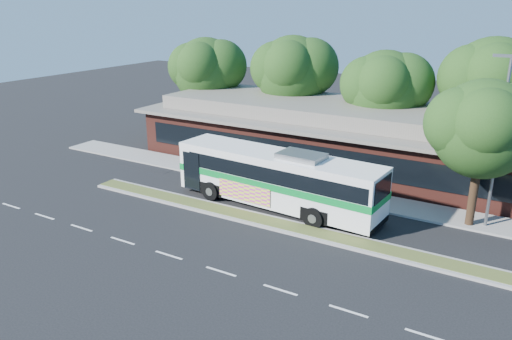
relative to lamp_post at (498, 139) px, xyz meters
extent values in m
plane|color=black|center=(-9.56, -6.00, -4.90)|extent=(120.00, 120.00, 0.00)
cube|color=#4A5323|center=(-9.56, -5.40, -4.83)|extent=(26.00, 1.10, 0.15)
cube|color=gray|center=(-9.56, 0.40, -4.84)|extent=(44.00, 2.60, 0.12)
cube|color=black|center=(-27.56, 4.00, -4.90)|extent=(14.00, 12.00, 0.01)
cube|color=#522119|center=(-9.56, 7.00, -3.30)|extent=(32.00, 10.00, 3.20)
cube|color=slate|center=(-9.56, 7.00, -1.58)|extent=(33.20, 11.20, 0.24)
cube|color=slate|center=(-9.56, 7.00, -0.95)|extent=(30.00, 8.00, 1.00)
cube|color=black|center=(-9.56, 1.97, -3.20)|extent=(30.00, 0.06, 1.60)
cylinder|color=slate|center=(0.04, 0.00, -0.40)|extent=(0.16, 0.16, 9.00)
cube|color=slate|center=(-0.36, 0.00, 4.10)|extent=(0.90, 0.18, 0.14)
cylinder|color=black|center=(-24.56, 9.00, -2.91)|extent=(0.44, 0.44, 3.99)
sphere|color=#1B3812|center=(-24.56, 9.00, 0.83)|extent=(5.80, 5.80, 5.80)
sphere|color=#1B3812|center=(-23.26, 9.43, 1.29)|extent=(4.52, 4.52, 4.52)
cylinder|color=black|center=(-16.56, 10.00, -2.80)|extent=(0.44, 0.44, 4.20)
sphere|color=#1B3812|center=(-16.56, 10.00, 1.10)|extent=(6.00, 6.00, 6.00)
sphere|color=#1B3812|center=(-15.21, 10.45, 1.58)|extent=(4.68, 4.68, 4.68)
cylinder|color=black|center=(-8.56, 9.00, -3.01)|extent=(0.44, 0.44, 3.78)
sphere|color=#1B3812|center=(-8.56, 9.00, 0.56)|extent=(5.60, 5.60, 5.60)
sphere|color=#1B3812|center=(-7.30, 9.42, 1.00)|extent=(4.37, 4.37, 4.37)
cylinder|color=black|center=(-1.56, 10.00, -2.70)|extent=(0.44, 0.44, 4.41)
sphere|color=#1B3812|center=(-1.56, 10.00, 1.37)|extent=(6.20, 6.20, 6.20)
cube|color=white|center=(-10.94, -3.15, -3.10)|extent=(12.76, 3.57, 2.90)
cube|color=black|center=(-10.62, -3.17, -2.52)|extent=(11.76, 3.55, 0.87)
cube|color=white|center=(-10.94, -3.15, -1.77)|extent=(12.79, 3.59, 0.27)
cube|color=#057A2C|center=(-10.94, -3.15, -3.18)|extent=(12.83, 3.63, 0.40)
cube|color=black|center=(-17.24, -2.70, -2.75)|extent=(0.23, 2.36, 1.80)
cube|color=black|center=(-4.63, -3.60, -2.41)|extent=(0.22, 2.20, 1.16)
cube|color=#C53A9A|center=(-12.40, -4.42, -3.85)|extent=(3.57, 0.31, 1.05)
cube|color=slate|center=(-9.36, -3.26, -1.50)|extent=(2.63, 1.86, 0.32)
cylinder|color=black|center=(-14.91, -4.19, -4.33)|extent=(1.18, 0.46, 1.16)
cylinder|color=black|center=(-14.72, -1.56, -4.33)|extent=(1.18, 0.46, 1.16)
cylinder|color=black|center=(-7.89, -4.69, -4.33)|extent=(1.18, 0.46, 1.16)
cylinder|color=black|center=(-7.70, -2.06, -4.33)|extent=(1.18, 0.46, 1.16)
imported|color=#A1A4A8|center=(-21.84, 3.96, -4.17)|extent=(5.48, 3.96, 1.47)
cylinder|color=black|center=(-0.74, -0.26, -2.98)|extent=(0.44, 0.44, 3.85)
sphere|color=#1B3812|center=(-0.74, -0.26, 0.46)|extent=(5.08, 5.08, 5.08)
sphere|color=#1B3812|center=(0.40, 0.12, 0.87)|extent=(3.96, 3.96, 3.96)
camera|label=1|loc=(1.75, -27.21, 6.52)|focal=35.00mm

